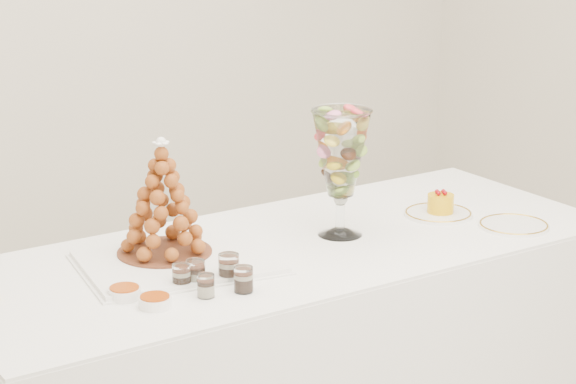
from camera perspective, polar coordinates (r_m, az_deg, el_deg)
buffet_table at (r=3.49m, az=-0.07°, el=-8.79°), size 2.05×0.85×0.77m
lace_tray at (r=3.20m, az=-5.60°, el=-3.58°), size 0.59×0.48×0.02m
macaron_vase at (r=3.37m, az=2.71°, el=1.90°), size 0.18×0.18×0.39m
cake_plate at (r=3.66m, az=7.64°, el=-1.11°), size 0.22×0.22×0.01m
spare_plate at (r=3.58m, az=11.39°, el=-1.68°), size 0.22×0.22×0.01m
verrine_a at (r=3.02m, az=-5.43°, el=-4.29°), size 0.06×0.06×0.07m
verrine_b at (r=3.04m, az=-4.71°, el=-4.12°), size 0.06×0.06×0.07m
verrine_c at (r=3.06m, az=-3.03°, el=-3.86°), size 0.07×0.07×0.08m
verrine_d at (r=2.96m, az=-4.19°, el=-4.77°), size 0.05×0.05×0.06m
verrine_e at (r=2.99m, az=-2.27°, el=-4.46°), size 0.06×0.06×0.07m
ramekin_back at (r=2.98m, az=-8.30°, el=-5.10°), size 0.09×0.09×0.03m
ramekin_front at (r=2.91m, az=-6.77°, el=-5.57°), size 0.09×0.09×0.03m
croquembouche at (r=3.20m, az=-6.38°, el=-0.28°), size 0.27×0.27×0.34m
mousse_cake at (r=3.65m, az=7.76°, el=-0.56°), size 0.09×0.09×0.07m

